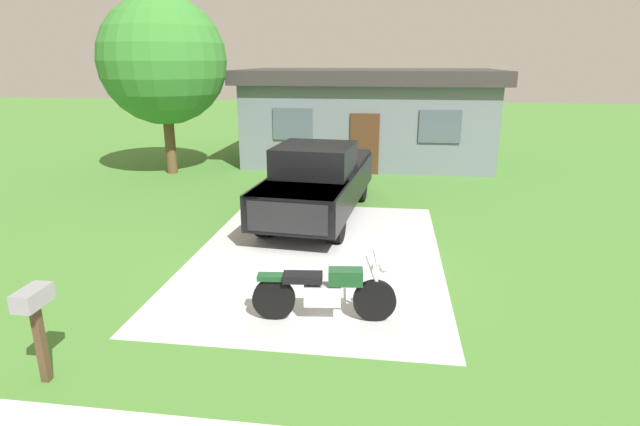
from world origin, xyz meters
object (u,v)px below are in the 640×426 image
(pickup_truck, at_px, (319,179))
(neighbor_house, at_px, (368,115))
(motorcycle, at_px, (325,291))
(shade_tree, at_px, (163,61))
(mailbox, at_px, (35,310))

(pickup_truck, xyz_separation_m, neighbor_house, (0.88, 7.65, 0.84))
(motorcycle, bearing_deg, shade_tree, 124.49)
(pickup_truck, bearing_deg, neighbor_house, 83.43)
(motorcycle, relative_size, mailbox, 1.75)
(mailbox, relative_size, neighbor_house, 0.13)
(pickup_truck, xyz_separation_m, shade_tree, (-5.86, 4.36, 2.86))
(motorcycle, bearing_deg, mailbox, -148.11)
(mailbox, xyz_separation_m, neighbor_house, (3.30, 15.09, 0.81))
(pickup_truck, height_order, mailbox, pickup_truck)
(shade_tree, distance_m, neighbor_house, 7.77)
(motorcycle, relative_size, pickup_truck, 0.38)
(mailbox, bearing_deg, neighbor_house, 77.65)
(motorcycle, height_order, neighbor_house, neighbor_house)
(shade_tree, bearing_deg, neighbor_house, 26.05)
(pickup_truck, relative_size, shade_tree, 0.97)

